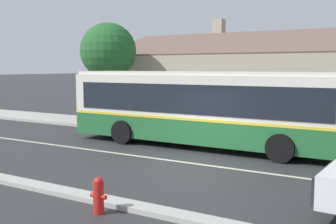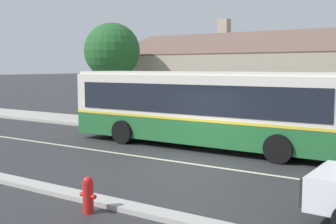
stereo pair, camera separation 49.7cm
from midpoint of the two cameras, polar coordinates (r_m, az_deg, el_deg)
name	(u,v)px [view 1 (the left image)]	position (r m, az deg, el deg)	size (l,w,h in m)	color
ground_plane	(189,163)	(14.34, 1.87, -6.92)	(300.00, 300.00, 0.00)	#2D2D30
sidewalk_far	(251,136)	(19.68, 10.49, -3.23)	(60.00, 3.00, 0.15)	#ADAAA3
curb_near	(96,198)	(10.59, -11.12, -11.43)	(60.00, 0.50, 0.12)	#ADAAA3
lane_divider_stripe	(189,163)	(14.34, 1.87, -6.90)	(60.00, 0.16, 0.01)	beige
community_building	(309,86)	(26.93, 18.06, 3.36)	(24.11, 9.53, 6.55)	tan
transit_bus	(203,107)	(17.04, 4.00, 0.74)	(11.60, 2.83, 3.05)	#236633
bench_by_building	(93,115)	(24.06, -10.69, -0.34)	(1.81, 0.51, 0.94)	#4C4C4C
bench_down_street	(171,119)	(21.44, -0.25, -1.02)	(1.78, 0.51, 0.94)	#4C4C4C
street_tree_secondary	(108,51)	(25.23, -8.67, 8.13)	(3.30, 3.30, 5.83)	#4C3828
fire_hydrant	(98,195)	(9.60, -10.89, -10.98)	(0.42, 0.24, 0.83)	red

